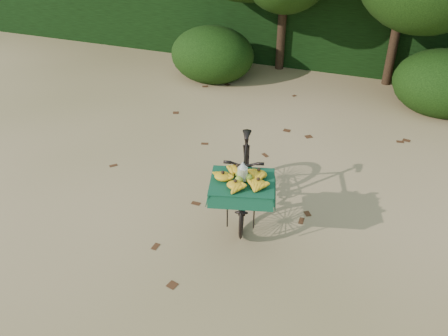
% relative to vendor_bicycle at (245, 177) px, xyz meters
% --- Properties ---
extents(ground, '(80.00, 80.00, 0.00)m').
position_rel_vendor_bicycle_xyz_m(ground, '(0.98, -0.18, -0.52)').
color(ground, tan).
rests_on(ground, ground).
extents(vendor_bicycle, '(1.01, 1.83, 1.02)m').
position_rel_vendor_bicycle_xyz_m(vendor_bicycle, '(0.00, 0.00, 0.00)').
color(vendor_bicycle, black).
rests_on(vendor_bicycle, ground).
extents(hedge_backdrop, '(26.00, 1.80, 1.80)m').
position_rel_vendor_bicycle_xyz_m(hedge_backdrop, '(0.98, 6.12, 0.38)').
color(hedge_backdrop, black).
rests_on(hedge_backdrop, ground).
extents(bush_clumps, '(8.80, 1.70, 0.90)m').
position_rel_vendor_bicycle_xyz_m(bush_clumps, '(1.48, 4.12, -0.07)').
color(bush_clumps, black).
rests_on(bush_clumps, ground).
extents(leaf_litter, '(7.00, 7.30, 0.01)m').
position_rel_vendor_bicycle_xyz_m(leaf_litter, '(0.98, 0.47, -0.51)').
color(leaf_litter, '#482613').
rests_on(leaf_litter, ground).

